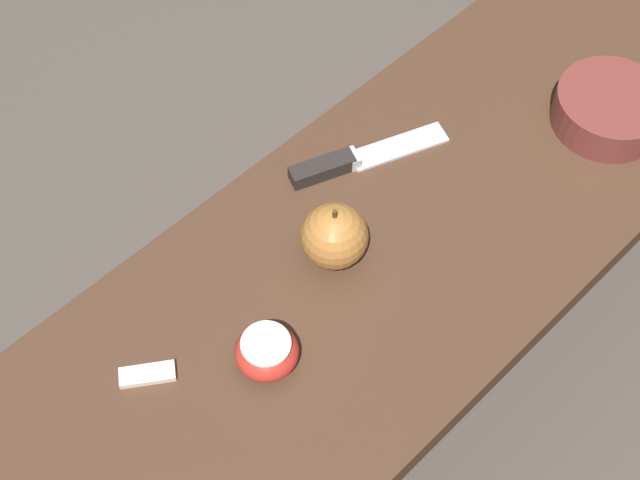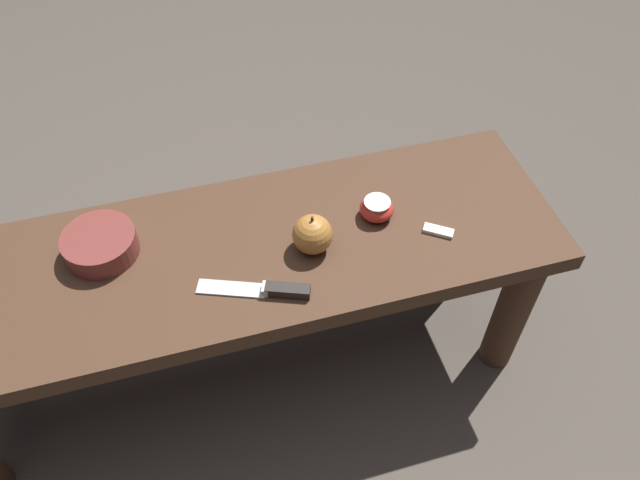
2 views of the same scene
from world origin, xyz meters
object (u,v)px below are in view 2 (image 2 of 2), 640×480
object	(u,v)px
wooden_bench	(237,279)
knife	(271,290)
apple_whole	(312,234)
apple_cut	(377,208)
bowl	(100,244)

from	to	relation	value
wooden_bench	knife	bearing A→B (deg)	113.07
wooden_bench	apple_whole	bearing A→B (deg)	167.43
wooden_bench	apple_whole	size ratio (longest dim) A/B	14.88
wooden_bench	apple_whole	xyz separation A→B (m)	(-0.15, 0.03, 0.13)
wooden_bench	apple_cut	size ratio (longest dim) A/B	18.93
apple_whole	bowl	bearing A→B (deg)	-14.12
bowl	wooden_bench	bearing A→B (deg)	164.92
knife	apple_cut	world-z (taller)	apple_cut
knife	bowl	bearing A→B (deg)	-10.86
wooden_bench	apple_cut	world-z (taller)	apple_cut
knife	apple_whole	size ratio (longest dim) A/B	2.34
wooden_bench	apple_cut	xyz separation A→B (m)	(-0.29, -0.01, 0.11)
wooden_bench	apple_whole	distance (m)	0.20
apple_whole	bowl	xyz separation A→B (m)	(0.39, -0.10, -0.02)
wooden_bench	bowl	xyz separation A→B (m)	(0.24, -0.06, 0.11)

